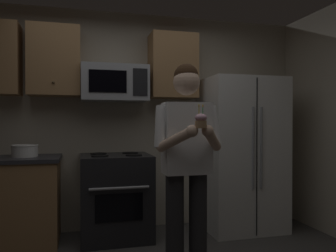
{
  "coord_description": "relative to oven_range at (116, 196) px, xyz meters",
  "views": [
    {
      "loc": [
        -0.53,
        -2.39,
        1.28
      ],
      "look_at": [
        0.16,
        0.25,
        1.25
      ],
      "focal_mm": 36.16,
      "sensor_mm": 36.0,
      "label": 1
    }
  ],
  "objects": [
    {
      "name": "cabinet_row_upper",
      "position": [
        -0.57,
        0.17,
        1.49
      ],
      "size": [
        2.78,
        0.36,
        0.76
      ],
      "color": "#9E7247"
    },
    {
      "name": "oven_range",
      "position": [
        0.0,
        0.0,
        0.0
      ],
      "size": [
        0.76,
        0.7,
        0.93
      ],
      "color": "black",
      "rests_on": "ground"
    },
    {
      "name": "person",
      "position": [
        0.46,
        -1.12,
        0.53
      ],
      "size": [
        0.6,
        0.48,
        1.76
      ],
      "color": "#262628",
      "rests_on": "ground"
    },
    {
      "name": "refrigerator",
      "position": [
        1.5,
        -0.04,
        0.44
      ],
      "size": [
        0.9,
        0.75,
        1.8
      ],
      "color": "white",
      "rests_on": "ground"
    },
    {
      "name": "microwave",
      "position": [
        0.0,
        0.12,
        1.26
      ],
      "size": [
        0.74,
        0.41,
        0.4
      ],
      "color": "#9EA0A5"
    },
    {
      "name": "bowl_large_white",
      "position": [
        -0.94,
        0.05,
        0.52
      ],
      "size": [
        0.27,
        0.27,
        0.12
      ],
      "color": "white",
      "rests_on": "counter_left"
    },
    {
      "name": "wall_back",
      "position": [
        0.15,
        0.39,
        0.84
      ],
      "size": [
        4.4,
        0.1,
        2.6
      ],
      "primitive_type": "cube",
      "color": "#B7AD99",
      "rests_on": "ground"
    },
    {
      "name": "cupcake",
      "position": [
        0.46,
        -1.45,
        0.83
      ],
      "size": [
        0.09,
        0.09,
        0.17
      ],
      "color": "#A87F56"
    }
  ]
}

